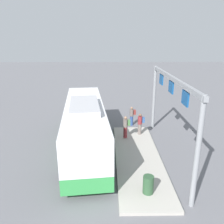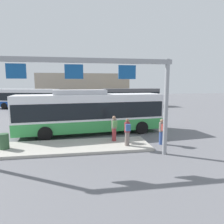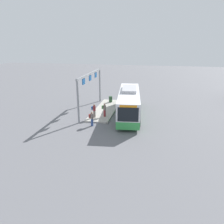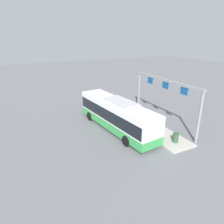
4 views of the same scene
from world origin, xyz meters
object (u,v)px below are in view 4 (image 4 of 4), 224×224
person_waiting_near (138,109)px  person_boarding (125,105)px  person_waiting_mid (132,112)px  bus_main (116,114)px  trash_bin (176,138)px

person_waiting_near → person_boarding: bearing=-78.3°
person_waiting_mid → bus_main: bearing=23.0°
person_boarding → trash_bin: size_ratio=1.86×
person_boarding → person_waiting_mid: (-2.99, 0.75, 0.16)m
bus_main → person_waiting_mid: size_ratio=6.84×
bus_main → person_waiting_near: size_ratio=6.84×
person_boarding → person_waiting_near: size_ratio=1.00×
bus_main → person_waiting_near: 4.55m
person_boarding → person_waiting_mid: person_waiting_mid is taller
bus_main → person_boarding: bearing=-46.0°
person_boarding → person_waiting_mid: size_ratio=1.00×
person_waiting_mid → trash_bin: bearing=93.0°
person_boarding → trash_bin: 9.57m
person_boarding → person_waiting_near: person_waiting_near is taller
bus_main → person_waiting_mid: (1.36, -2.88, -0.76)m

